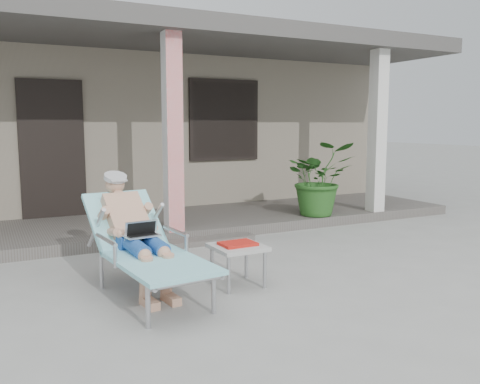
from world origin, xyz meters
TOP-DOWN VIEW (x-y plane):
  - ground at (0.00, 0.00)m, footprint 60.00×60.00m
  - house at (0.00, 6.50)m, footprint 10.40×5.40m
  - porch_deck at (0.00, 3.00)m, footprint 10.00×2.00m
  - porch_overhang at (0.00, 2.95)m, footprint 10.00×2.30m
  - porch_step at (0.00, 1.85)m, footprint 2.00×0.30m
  - lounger at (-0.98, 0.34)m, footprint 0.86×1.86m
  - side_table at (-0.08, 0.08)m, footprint 0.50×0.50m
  - potted_palm at (2.44, 2.25)m, footprint 1.31×1.23m

SIDE VIEW (x-z plane):
  - ground at x=0.00m, z-range 0.00..0.00m
  - porch_step at x=0.00m, z-range 0.00..0.07m
  - porch_deck at x=0.00m, z-range 0.00..0.15m
  - side_table at x=-0.08m, z-range 0.15..0.58m
  - lounger at x=-0.98m, z-range 0.14..1.32m
  - potted_palm at x=2.44m, z-range 0.15..1.32m
  - house at x=0.00m, z-range 0.02..3.32m
  - porch_overhang at x=0.00m, z-range 1.36..4.21m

